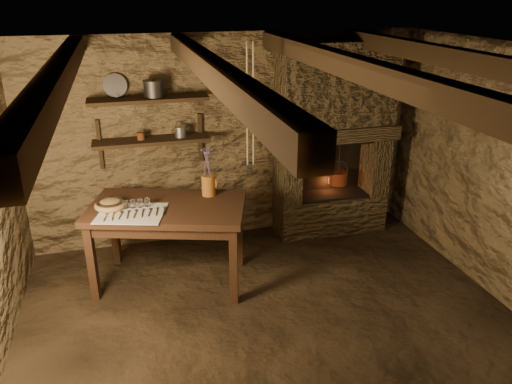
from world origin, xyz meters
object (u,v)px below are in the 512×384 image
object	(u,v)px
wooden_bowl	(110,205)
iron_stockpot	(154,90)
stoneware_jug	(208,175)
work_table	(170,241)
red_pot	(338,177)

from	to	relation	value
wooden_bowl	iron_stockpot	distance (m)	1.31
stoneware_jug	work_table	bearing A→B (deg)	-140.70
stoneware_jug	iron_stockpot	distance (m)	1.09
red_pot	wooden_bowl	bearing A→B (deg)	-167.28
work_table	wooden_bowl	distance (m)	0.69
work_table	red_pot	world-z (taller)	red_pot
work_table	iron_stockpot	size ratio (longest dim) A/B	8.11
iron_stockpot	stoneware_jug	bearing A→B (deg)	-55.22
work_table	iron_stockpot	xyz separation A→B (m)	(0.01, 0.78, 1.38)
iron_stockpot	red_pot	size ratio (longest dim) A/B	0.39
work_table	red_pot	bearing A→B (deg)	34.68
work_table	iron_stockpot	bearing A→B (deg)	106.63
work_table	stoneware_jug	xyz separation A→B (m)	(0.45, 0.15, 0.61)
stoneware_jug	red_pot	bearing A→B (deg)	37.84
work_table	wooden_bowl	bearing A→B (deg)	-168.81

